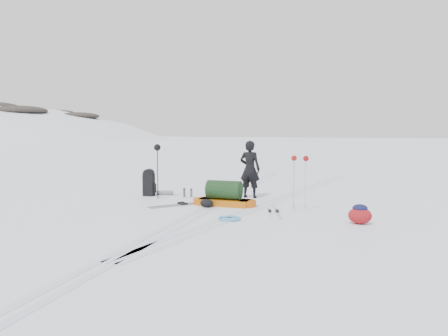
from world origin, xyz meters
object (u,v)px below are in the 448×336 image
at_px(skier, 250,169).
at_px(pulk_sled, 224,196).
at_px(ski_poles_black, 157,154).
at_px(expedition_rucksack, 151,183).

xyz_separation_m(skier, pulk_sled, (-0.22, -1.47, -0.56)).
height_order(skier, ski_poles_black, skier).
height_order(pulk_sled, expedition_rucksack, expedition_rucksack).
distance_m(pulk_sled, ski_poles_black, 2.39).
height_order(skier, pulk_sled, skier).
bearing_deg(ski_poles_black, pulk_sled, -5.99).
distance_m(skier, pulk_sled, 1.59).
distance_m(skier, expedition_rucksack, 2.89).
distance_m(pulk_sled, expedition_rucksack, 2.67).
relative_size(pulk_sled, expedition_rucksack, 2.13).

